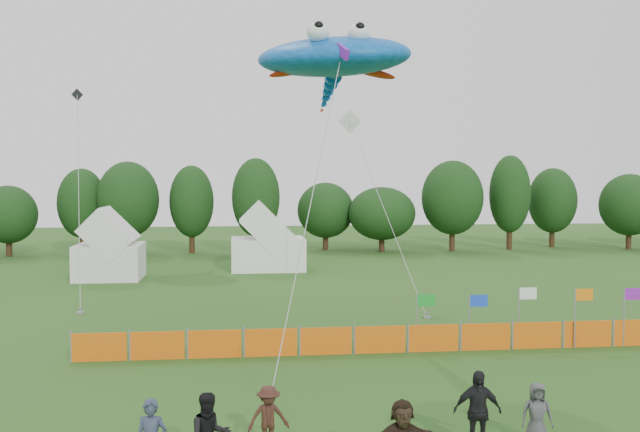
{
  "coord_description": "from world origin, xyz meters",
  "views": [
    {
      "loc": [
        -2.65,
        -16.46,
        6.39
      ],
      "look_at": [
        0.0,
        6.0,
        5.2
      ],
      "focal_mm": 40.0,
      "sensor_mm": 36.0,
      "label": 1
    }
  ],
  "objects": [
    {
      "name": "small_kite_white",
      "position": [
        4.26,
        20.42,
        6.93
      ],
      "size": [
        3.18,
        7.77,
        10.16
      ],
      "color": "silver",
      "rests_on": "ground"
    },
    {
      "name": "barrier_fence",
      "position": [
        2.55,
        8.89,
        0.5
      ],
      "size": [
        21.9,
        0.06,
        1.0
      ],
      "color": "#D75A0B",
      "rests_on": "ground"
    },
    {
      "name": "treeline",
      "position": [
        1.61,
        44.93,
        4.18
      ],
      "size": [
        104.57,
        8.78,
        8.36
      ],
      "color": "#382314",
      "rests_on": "ground"
    },
    {
      "name": "flag_row",
      "position": [
        9.13,
        9.09,
        1.44
      ],
      "size": [
        10.73,
        0.6,
        2.25
      ],
      "color": "gray",
      "rests_on": "ground"
    },
    {
      "name": "stingray_kite",
      "position": [
        0.95,
        9.94,
        10.8
      ],
      "size": [
        7.01,
        14.49,
        11.85
      ],
      "color": "blue",
      "rests_on": "ground"
    },
    {
      "name": "tent_left",
      "position": [
        -10.69,
        30.01,
        1.84
      ],
      "size": [
        4.13,
        4.13,
        3.64
      ],
      "color": "silver",
      "rests_on": "ground"
    },
    {
      "name": "spectator_e",
      "position": [
        4.44,
        -0.49,
        0.77
      ],
      "size": [
        0.82,
        0.6,
        1.54
      ],
      "primitive_type": "imported",
      "rotation": [
        0.0,
        0.0,
        -0.16
      ],
      "color": "#414145",
      "rests_on": "ground"
    },
    {
      "name": "small_kite_dark",
      "position": [
        -10.97,
        22.63,
        5.94
      ],
      "size": [
        2.35,
        9.09,
        11.67
      ],
      "color": "black",
      "rests_on": "ground"
    },
    {
      "name": "tent_right",
      "position": [
        -0.46,
        33.39,
        1.84
      ],
      "size": [
        5.16,
        4.13,
        3.64
      ],
      "color": "white",
      "rests_on": "ground"
    },
    {
      "name": "spectator_d",
      "position": [
        2.91,
        -0.67,
        0.97
      ],
      "size": [
        1.16,
        0.55,
        1.93
      ],
      "primitive_type": "imported",
      "rotation": [
        0.0,
        0.0,
        -0.07
      ],
      "color": "black",
      "rests_on": "ground"
    },
    {
      "name": "spectator_c",
      "position": [
        -1.93,
        0.01,
        0.77
      ],
      "size": [
        1.08,
        0.73,
        1.54
      ],
      "primitive_type": "imported",
      "rotation": [
        0.0,
        0.0,
        0.17
      ],
      "color": "#391E17",
      "rests_on": "ground"
    }
  ]
}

